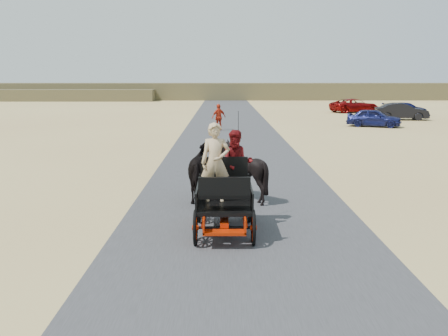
{
  "coord_description": "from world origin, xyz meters",
  "views": [
    {
      "loc": [
        -0.48,
        -12.13,
        3.57
      ],
      "look_at": [
        -0.44,
        0.56,
        1.2
      ],
      "focal_mm": 40.0,
      "sensor_mm": 36.0,
      "label": 1
    }
  ],
  "objects_px": {
    "horse_right": "(243,171)",
    "horse_left": "(205,171)",
    "pedestrian": "(219,117)",
    "car_b": "(402,111)",
    "car_d": "(354,106)",
    "car_a": "(374,118)",
    "carriage": "(224,217)",
    "car_c": "(406,109)"
  },
  "relations": [
    {
      "from": "carriage",
      "to": "car_b",
      "type": "height_order",
      "value": "car_b"
    },
    {
      "from": "car_b",
      "to": "car_d",
      "type": "bearing_deg",
      "value": 18.19
    },
    {
      "from": "pedestrian",
      "to": "car_b",
      "type": "bearing_deg",
      "value": 175.9
    },
    {
      "from": "pedestrian",
      "to": "car_d",
      "type": "relative_size",
      "value": 0.37
    },
    {
      "from": "horse_right",
      "to": "car_c",
      "type": "relative_size",
      "value": 0.42
    },
    {
      "from": "car_c",
      "to": "car_b",
      "type": "bearing_deg",
      "value": 142.28
    },
    {
      "from": "car_d",
      "to": "horse_right",
      "type": "bearing_deg",
      "value": 143.19
    },
    {
      "from": "pedestrian",
      "to": "car_a",
      "type": "relative_size",
      "value": 0.47
    },
    {
      "from": "horse_right",
      "to": "car_c",
      "type": "bearing_deg",
      "value": -117.35
    },
    {
      "from": "horse_left",
      "to": "car_a",
      "type": "bearing_deg",
      "value": -118.18
    },
    {
      "from": "carriage",
      "to": "car_b",
      "type": "bearing_deg",
      "value": 63.71
    },
    {
      "from": "horse_right",
      "to": "car_b",
      "type": "bearing_deg",
      "value": -117.9
    },
    {
      "from": "horse_right",
      "to": "horse_left",
      "type": "bearing_deg",
      "value": 0.0
    },
    {
      "from": "carriage",
      "to": "pedestrian",
      "type": "relative_size",
      "value": 1.39
    },
    {
      "from": "carriage",
      "to": "car_c",
      "type": "distance_m",
      "value": 37.18
    },
    {
      "from": "carriage",
      "to": "horse_left",
      "type": "relative_size",
      "value": 1.2
    },
    {
      "from": "horse_left",
      "to": "horse_right",
      "type": "xyz_separation_m",
      "value": [
        1.1,
        0.0,
        0.0
      ]
    },
    {
      "from": "horse_right",
      "to": "car_d",
      "type": "bearing_deg",
      "value": -109.53
    },
    {
      "from": "horse_right",
      "to": "pedestrian",
      "type": "relative_size",
      "value": 0.98
    },
    {
      "from": "car_b",
      "to": "car_c",
      "type": "xyz_separation_m",
      "value": [
        1.89,
        4.28,
        -0.09
      ]
    },
    {
      "from": "carriage",
      "to": "horse_right",
      "type": "distance_m",
      "value": 3.09
    },
    {
      "from": "car_a",
      "to": "horse_left",
      "type": "bearing_deg",
      "value": 174.44
    },
    {
      "from": "carriage",
      "to": "car_d",
      "type": "distance_m",
      "value": 39.52
    },
    {
      "from": "car_c",
      "to": "carriage",
      "type": "bearing_deg",
      "value": 140.14
    },
    {
      "from": "horse_right",
      "to": "car_a",
      "type": "bearing_deg",
      "value": -115.77
    },
    {
      "from": "horse_right",
      "to": "car_d",
      "type": "height_order",
      "value": "horse_right"
    },
    {
      "from": "pedestrian",
      "to": "car_b",
      "type": "xyz_separation_m",
      "value": [
        14.67,
        7.74,
        -0.19
      ]
    },
    {
      "from": "carriage",
      "to": "horse_right",
      "type": "relative_size",
      "value": 1.41
    },
    {
      "from": "pedestrian",
      "to": "car_c",
      "type": "height_order",
      "value": "pedestrian"
    },
    {
      "from": "horse_right",
      "to": "car_c",
      "type": "height_order",
      "value": "horse_right"
    },
    {
      "from": "pedestrian",
      "to": "car_d",
      "type": "height_order",
      "value": "pedestrian"
    },
    {
      "from": "pedestrian",
      "to": "car_c",
      "type": "xyz_separation_m",
      "value": [
        16.56,
        12.02,
        -0.28
      ]
    },
    {
      "from": "horse_left",
      "to": "horse_right",
      "type": "relative_size",
      "value": 1.18
    },
    {
      "from": "horse_right",
      "to": "car_d",
      "type": "distance_m",
      "value": 36.5
    },
    {
      "from": "horse_right",
      "to": "car_a",
      "type": "xyz_separation_m",
      "value": [
        9.99,
        20.7,
        -0.22
      ]
    },
    {
      "from": "car_b",
      "to": "car_d",
      "type": "relative_size",
      "value": 0.87
    },
    {
      "from": "car_b",
      "to": "car_d",
      "type": "xyz_separation_m",
      "value": [
        -1.64,
        8.26,
        -0.02
      ]
    },
    {
      "from": "carriage",
      "to": "car_a",
      "type": "distance_m",
      "value": 25.94
    },
    {
      "from": "car_a",
      "to": "car_b",
      "type": "height_order",
      "value": "car_b"
    },
    {
      "from": "horse_left",
      "to": "car_b",
      "type": "relative_size",
      "value": 0.49
    },
    {
      "from": "horse_left",
      "to": "carriage",
      "type": "bearing_deg",
      "value": 100.39
    },
    {
      "from": "carriage",
      "to": "pedestrian",
      "type": "height_order",
      "value": "pedestrian"
    }
  ]
}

